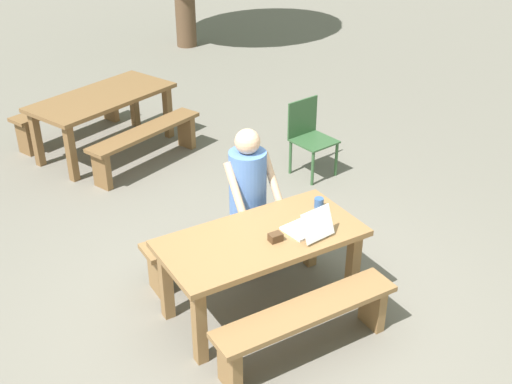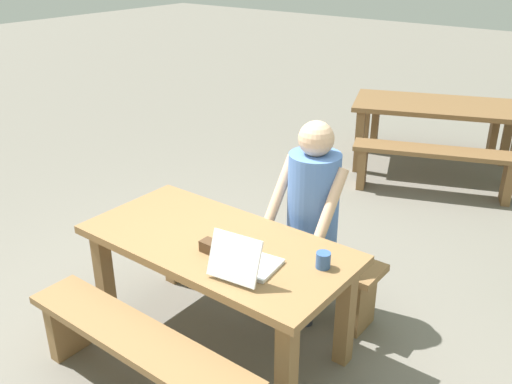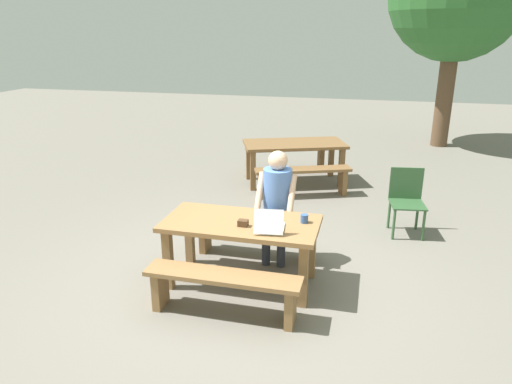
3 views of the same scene
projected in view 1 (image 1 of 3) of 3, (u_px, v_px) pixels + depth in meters
ground_plane at (261, 307)px, 5.42m from camera, size 30.00×30.00×0.00m
picnic_table_front at (261, 248)px, 5.12m from camera, size 1.64×0.81×0.73m
bench_near at (306, 321)px, 4.77m from camera, size 1.52×0.30×0.45m
bench_far at (224, 239)px, 5.75m from camera, size 1.52×0.30×0.45m
laptop at (309, 227)px, 5.06m from camera, size 0.33×0.38×0.25m
small_pouch at (275, 237)px, 4.98m from camera, size 0.10×0.08×0.07m
coffee_mug at (319, 203)px, 5.43m from camera, size 0.08×0.08×0.09m
person_seated at (249, 188)px, 5.62m from camera, size 0.44×0.42×1.34m
plastic_chair at (309, 136)px, 7.39m from camera, size 0.50×0.50×0.88m
picnic_table_mid at (103, 104)px, 7.84m from camera, size 1.96×1.43×0.74m
bench_mid_south at (146, 139)px, 7.59m from camera, size 1.59×0.86×0.48m
bench_mid_north at (69, 111)px, 8.37m from camera, size 1.59×0.86×0.48m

